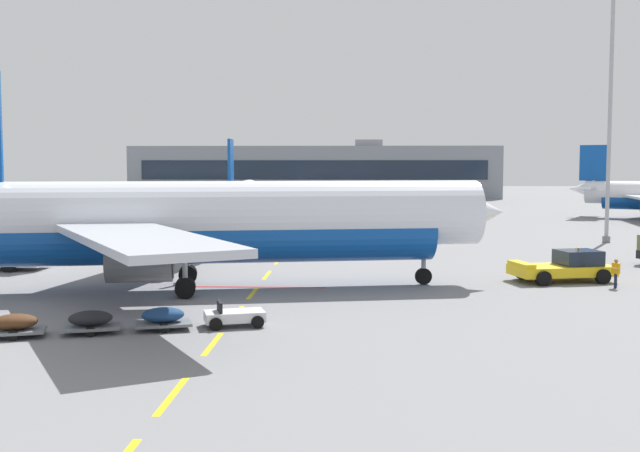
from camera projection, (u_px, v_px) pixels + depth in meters
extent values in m
plane|color=slate|center=(558.00, 254.00, 61.92)|extent=(400.00, 400.00, 0.00)
cube|color=yellow|center=(172.00, 396.00, 23.83)|extent=(0.24, 4.00, 0.01)
cube|color=yellow|center=(213.00, 344.00, 30.73)|extent=(0.24, 4.00, 0.01)
cube|color=yellow|center=(236.00, 314.00, 36.90)|extent=(0.24, 4.00, 0.01)
cube|color=yellow|center=(253.00, 293.00, 42.90)|extent=(0.24, 4.00, 0.01)
cube|color=yellow|center=(267.00, 275.00, 49.86)|extent=(0.24, 4.00, 0.01)
cube|color=yellow|center=(278.00, 261.00, 57.22)|extent=(0.24, 4.00, 0.01)
cube|color=yellow|center=(287.00, 250.00, 64.64)|extent=(0.24, 4.00, 0.01)
cube|color=yellow|center=(293.00, 242.00, 71.36)|extent=(0.24, 4.00, 0.01)
cube|color=yellow|center=(299.00, 235.00, 78.67)|extent=(0.24, 4.00, 0.01)
cube|color=yellow|center=(303.00, 229.00, 85.57)|extent=(0.24, 4.00, 0.01)
cube|color=yellow|center=(307.00, 224.00, 92.50)|extent=(0.24, 4.00, 0.01)
cube|color=yellow|center=(310.00, 221.00, 98.04)|extent=(0.24, 4.00, 0.01)
cube|color=yellow|center=(312.00, 217.00, 104.60)|extent=(0.24, 4.00, 0.01)
cube|color=yellow|center=(314.00, 215.00, 110.13)|extent=(0.24, 4.00, 0.01)
cube|color=#B21414|center=(257.00, 287.00, 44.95)|extent=(8.00, 0.40, 0.01)
cylinder|color=silver|center=(221.00, 214.00, 43.93)|extent=(30.28, 9.30, 3.80)
cylinder|color=#0F479E|center=(222.00, 233.00, 44.01)|extent=(24.72, 7.97, 3.50)
cone|color=silver|center=(475.00, 212.00, 46.06)|extent=(4.13, 4.31, 3.72)
cube|color=#192333|center=(458.00, 201.00, 45.85)|extent=(2.10, 3.10, 0.60)
cube|color=#B7BCC6|center=(160.00, 214.00, 51.79)|extent=(7.30, 17.53, 0.36)
cube|color=#B7BCC6|center=(136.00, 237.00, 35.01)|extent=(12.65, 17.13, 0.36)
cylinder|color=#4C4F54|center=(155.00, 240.00, 48.92)|extent=(3.53, 2.66, 2.10)
cylinder|color=black|center=(180.00, 239.00, 49.15)|extent=(0.45, 1.78, 1.79)
cylinder|color=#4C4F54|center=(139.00, 261.00, 38.07)|extent=(3.53, 2.66, 2.10)
cylinder|color=black|center=(172.00, 261.00, 38.29)|extent=(0.45, 1.78, 1.79)
cylinder|color=gray|center=(424.00, 254.00, 45.81)|extent=(0.28, 0.28, 2.67)
cylinder|color=black|center=(423.00, 276.00, 45.91)|extent=(1.02, 0.46, 0.99)
cylinder|color=gray|center=(188.00, 252.00, 46.40)|extent=(0.28, 0.28, 2.61)
cylinder|color=black|center=(188.00, 273.00, 46.85)|extent=(1.15, 0.55, 1.10)
cylinder|color=black|center=(188.00, 275.00, 46.16)|extent=(1.15, 0.55, 1.10)
cylinder|color=gray|center=(185.00, 263.00, 41.27)|extent=(0.28, 0.28, 2.61)
cylinder|color=black|center=(185.00, 287.00, 41.72)|extent=(1.15, 0.55, 1.10)
cylinder|color=black|center=(185.00, 289.00, 41.03)|extent=(1.15, 0.55, 1.10)
cube|color=yellow|center=(562.00, 270.00, 47.13)|extent=(6.49, 4.13, 0.60)
cube|color=#192333|center=(578.00, 258.00, 47.27)|extent=(2.83, 2.63, 0.90)
cube|color=yellow|center=(522.00, 264.00, 46.59)|extent=(1.27, 2.61, 0.24)
sphere|color=orange|center=(578.00, 249.00, 47.23)|extent=(0.16, 0.16, 0.16)
cylinder|color=black|center=(543.00, 278.00, 45.41)|extent=(0.97, 0.60, 0.90)
cylinder|color=black|center=(522.00, 272.00, 48.15)|extent=(0.97, 0.60, 0.90)
cylinder|color=black|center=(603.00, 277.00, 46.14)|extent=(0.97, 0.60, 0.90)
cylinder|color=black|center=(578.00, 270.00, 48.88)|extent=(0.97, 0.60, 0.90)
cylinder|color=silver|center=(241.00, 194.00, 96.33)|extent=(4.27, 24.61, 3.09)
cylinder|color=#0F479E|center=(241.00, 201.00, 96.39)|extent=(3.80, 20.04, 2.84)
cone|color=silver|center=(250.00, 191.00, 108.53)|extent=(3.16, 2.99, 3.03)
cone|color=silver|center=(230.00, 195.00, 83.52)|extent=(2.79, 3.54, 2.63)
cube|color=#192333|center=(249.00, 187.00, 107.64)|extent=(2.38, 1.41, 0.49)
cube|color=#0F479E|center=(231.00, 161.00, 84.66)|extent=(0.47, 3.59, 4.88)
cube|color=silver|center=(207.00, 192.00, 84.35)|extent=(5.33, 2.85, 0.20)
cube|color=silver|center=(254.00, 192.00, 84.37)|extent=(5.33, 2.85, 0.20)
cube|color=#B7BCC6|center=(181.00, 198.00, 93.10)|extent=(14.37, 7.68, 0.29)
cube|color=#B7BCC6|center=(296.00, 198.00, 93.17)|extent=(14.28, 8.81, 0.29)
cylinder|color=#4C4F54|center=(201.00, 208.00, 93.08)|extent=(1.83, 2.68, 1.71)
cylinder|color=black|center=(203.00, 207.00, 94.38)|extent=(1.46, 0.17, 1.45)
cylinder|color=#4C4F54|center=(276.00, 208.00, 93.13)|extent=(1.83, 2.68, 1.71)
cylinder|color=black|center=(276.00, 207.00, 94.42)|extent=(1.46, 0.17, 1.45)
cylinder|color=gray|center=(248.00, 206.00, 106.14)|extent=(0.23, 0.23, 2.17)
cylinder|color=black|center=(248.00, 214.00, 106.22)|extent=(0.27, 0.82, 0.81)
cylinder|color=gray|center=(223.00, 211.00, 94.85)|extent=(0.23, 0.23, 2.12)
cylinder|color=black|center=(221.00, 219.00, 94.93)|extent=(0.33, 0.91, 0.89)
cylinder|color=black|center=(225.00, 219.00, 94.94)|extent=(0.33, 0.91, 0.89)
cylinder|color=gray|center=(257.00, 211.00, 94.87)|extent=(0.23, 0.23, 2.12)
cylinder|color=black|center=(255.00, 219.00, 94.96)|extent=(0.33, 0.91, 0.89)
cylinder|color=black|center=(260.00, 219.00, 94.96)|extent=(0.33, 0.91, 0.89)
cone|color=white|center=(582.00, 189.00, 105.24)|extent=(4.17, 3.83, 2.59)
cube|color=#0F479E|center=(593.00, 163.00, 104.28)|extent=(3.28, 1.84, 4.81)
cube|color=white|center=(592.00, 187.00, 107.05)|extent=(4.60, 5.74, 0.19)
cube|color=white|center=(585.00, 188.00, 102.58)|extent=(4.60, 5.74, 0.19)
cylinder|color=black|center=(26.00, 260.00, 53.84)|extent=(1.00, 0.33, 1.00)
cylinder|color=black|center=(9.00, 265.00, 51.15)|extent=(1.00, 0.33, 1.00)
cube|color=silver|center=(235.00, 316.00, 34.05)|extent=(2.89, 2.09, 0.44)
cube|color=black|center=(220.00, 308.00, 33.86)|extent=(0.44, 1.11, 0.56)
cylinder|color=black|center=(252.00, 316.00, 34.97)|extent=(0.59, 0.33, 0.56)
cylinder|color=black|center=(258.00, 322.00, 33.62)|extent=(0.59, 0.33, 0.56)
cylinder|color=black|center=(212.00, 318.00, 34.52)|extent=(0.59, 0.33, 0.56)
cylinder|color=black|center=(216.00, 324.00, 33.17)|extent=(0.59, 0.33, 0.56)
cube|color=slate|center=(163.00, 324.00, 33.31)|extent=(2.73, 2.13, 0.12)
ellipsoid|color=navy|center=(163.00, 315.00, 33.28)|extent=(2.09, 1.67, 0.64)
cylinder|color=black|center=(162.00, 322.00, 33.97)|extent=(0.46, 0.26, 0.44)
cylinder|color=black|center=(164.00, 328.00, 32.66)|extent=(0.46, 0.26, 0.44)
cube|color=slate|center=(91.00, 327.00, 32.57)|extent=(2.73, 2.13, 0.12)
ellipsoid|color=black|center=(90.00, 318.00, 32.54)|extent=(2.09, 1.67, 0.64)
cylinder|color=black|center=(91.00, 325.00, 33.23)|extent=(0.46, 0.26, 0.44)
cylinder|color=black|center=(90.00, 332.00, 31.93)|extent=(0.46, 0.26, 0.44)
cube|color=slate|center=(15.00, 331.00, 31.84)|extent=(2.73, 2.13, 0.12)
ellipsoid|color=#4C2D19|center=(15.00, 322.00, 31.81)|extent=(2.09, 1.67, 0.64)
cylinder|color=black|center=(17.00, 329.00, 32.49)|extent=(0.46, 0.26, 0.44)
cylinder|color=black|center=(13.00, 336.00, 31.19)|extent=(0.46, 0.26, 0.44)
cylinder|color=#191E38|center=(616.00, 281.00, 44.77)|extent=(0.16, 0.16, 0.83)
cylinder|color=#191E38|center=(615.00, 281.00, 44.56)|extent=(0.16, 0.16, 0.83)
cube|color=orange|center=(616.00, 268.00, 44.61)|extent=(0.38, 0.53, 0.63)
cube|color=silver|center=(616.00, 268.00, 44.61)|extent=(0.39, 0.55, 0.06)
sphere|color=#8C664C|center=(616.00, 261.00, 44.57)|extent=(0.23, 0.23, 0.23)
cylinder|color=orange|center=(613.00, 267.00, 44.90)|extent=(0.09, 0.09, 0.56)
cylinder|color=orange|center=(619.00, 268.00, 44.32)|extent=(0.09, 0.09, 0.56)
cylinder|color=slate|center=(606.00, 239.00, 70.76)|extent=(0.70, 0.70, 0.60)
cylinder|color=#9EA0A5|center=(610.00, 102.00, 69.77)|extent=(0.36, 0.36, 25.62)
cube|color=gray|center=(316.00, 172.00, 172.09)|extent=(78.05, 24.89, 11.05)
cube|color=#192333|center=(313.00, 170.00, 159.59)|extent=(71.80, 0.12, 3.98)
cube|color=gray|center=(369.00, 143.00, 171.08)|extent=(6.00, 5.00, 1.60)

